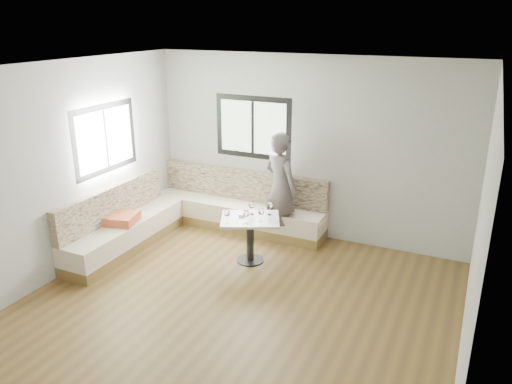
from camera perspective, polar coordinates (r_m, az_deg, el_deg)
room at (r=5.56m, az=-3.32°, el=-0.48°), size 5.01×5.01×2.81m
banquette at (r=7.91m, az=-7.56°, el=-2.80°), size 2.90×2.80×0.95m
table at (r=7.00m, az=-0.68°, el=-4.25°), size 0.99×0.90×0.66m
person at (r=7.56m, az=2.83°, el=0.53°), size 0.74×0.64×1.71m
olive_ramekin at (r=6.99m, az=-1.66°, el=-2.64°), size 0.09×0.09×0.04m
wine_glass_a at (r=6.74m, az=-3.35°, el=-2.48°), size 0.08×0.08×0.19m
wine_glass_b at (r=6.72m, az=-1.11°, el=-2.52°), size 0.08×0.08×0.19m
wine_glass_c at (r=6.79m, az=0.60°, el=-2.29°), size 0.08×0.08×0.19m
wine_glass_d at (r=7.02m, az=-0.50°, el=-1.56°), size 0.08×0.08×0.19m
wine_glass_e at (r=7.00m, az=1.56°, el=-1.60°), size 0.08×0.08×0.19m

